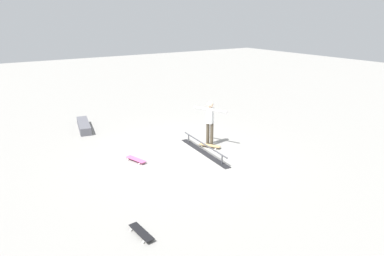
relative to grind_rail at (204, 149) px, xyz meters
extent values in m
plane|color=gray|center=(0.42, 0.62, -0.15)|extent=(60.00, 60.00, 0.00)
cube|color=black|center=(0.00, 0.00, -0.14)|extent=(3.00, 0.47, 0.01)
cylinder|color=#47474C|center=(-1.13, 0.09, 0.01)|extent=(0.04, 0.04, 0.32)
cylinder|color=#47474C|center=(1.13, -0.09, 0.01)|extent=(0.04, 0.04, 0.32)
cylinder|color=#47474C|center=(0.00, 0.00, 0.17)|extent=(2.83, 0.27, 0.05)
cube|color=#595960|center=(4.91, 2.73, 0.01)|extent=(1.97, 0.80, 0.31)
cylinder|color=brown|center=(0.45, -0.66, 0.27)|extent=(0.16, 0.16, 0.83)
cylinder|color=brown|center=(0.60, -0.59, 0.27)|extent=(0.16, 0.16, 0.83)
cube|color=white|center=(0.53, -0.63, 0.98)|extent=(0.28, 0.26, 0.59)
sphere|color=beige|center=(0.53, -0.63, 1.38)|extent=(0.23, 0.23, 0.23)
cylinder|color=white|center=(0.18, -0.79, 1.20)|extent=(0.53, 0.30, 0.08)
cylinder|color=white|center=(0.88, -0.46, 1.20)|extent=(0.53, 0.30, 0.08)
cube|color=tan|center=(0.30, -0.47, -0.07)|extent=(0.79, 0.58, 0.02)
cylinder|color=white|center=(0.48, -0.23, -0.12)|extent=(0.06, 0.05, 0.05)
cylinder|color=white|center=(0.59, -0.43, -0.12)|extent=(0.06, 0.05, 0.05)
cylinder|color=white|center=(0.01, -0.51, -0.12)|extent=(0.06, 0.05, 0.05)
cylinder|color=white|center=(0.13, -0.71, -0.12)|extent=(0.06, 0.05, 0.05)
cube|color=black|center=(-3.12, 3.86, -0.07)|extent=(0.81, 0.26, 0.02)
cylinder|color=white|center=(-3.38, 3.73, -0.12)|extent=(0.06, 0.03, 0.05)
cylinder|color=white|center=(-3.40, 3.95, -0.12)|extent=(0.06, 0.03, 0.05)
cylinder|color=white|center=(-2.84, 3.77, -0.12)|extent=(0.06, 0.03, 0.05)
cylinder|color=white|center=(-2.85, 4.00, -0.12)|extent=(0.06, 0.03, 0.05)
cube|color=#E05993|center=(0.61, 2.30, -0.07)|extent=(0.82, 0.43, 0.02)
cylinder|color=white|center=(0.38, 2.11, -0.12)|extent=(0.06, 0.04, 0.05)
cylinder|color=white|center=(0.31, 2.33, -0.12)|extent=(0.06, 0.04, 0.05)
cylinder|color=white|center=(0.90, 2.27, -0.12)|extent=(0.06, 0.04, 0.05)
cylinder|color=white|center=(0.83, 2.49, -0.12)|extent=(0.06, 0.04, 0.05)
camera|label=1|loc=(-9.04, 6.43, 4.40)|focal=32.00mm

